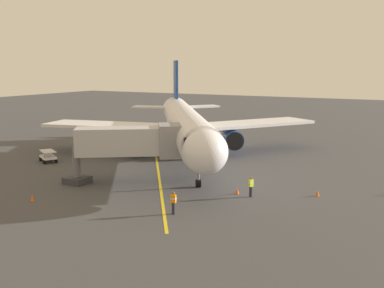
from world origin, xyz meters
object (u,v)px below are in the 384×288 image
(airplane, at_px, (185,124))
(ground_crew_wing_walker, at_px, (251,187))
(safety_cone_wing_starboard, at_px, (317,193))
(safety_cone_nose_right, at_px, (32,197))
(jet_bridge, at_px, (138,142))
(baggage_cart_near_nose, at_px, (48,156))
(safety_cone_wing_port, at_px, (237,191))
(ground_crew_marshaller, at_px, (173,202))

(airplane, xyz_separation_m, ground_crew_wing_walker, (-13.09, 12.06, -3.12))
(airplane, bearing_deg, safety_cone_wing_starboard, 152.80)
(safety_cone_wing_starboard, bearing_deg, safety_cone_nose_right, 31.76)
(airplane, relative_size, safety_cone_nose_right, 64.17)
(ground_crew_wing_walker, distance_m, safety_cone_wing_starboard, 5.64)
(airplane, relative_size, jet_bridge, 3.37)
(airplane, xyz_separation_m, baggage_cart_near_nose, (12.31, 9.71, -3.35))
(ground_crew_wing_walker, xyz_separation_m, safety_cone_wing_starboard, (-4.83, -2.86, -0.61))
(safety_cone_wing_port, xyz_separation_m, safety_cone_wing_starboard, (-6.16, -2.57, 0.00))
(jet_bridge, height_order, safety_cone_wing_port, jet_bridge)
(airplane, relative_size, baggage_cart_near_nose, 11.97)
(airplane, relative_size, ground_crew_wing_walker, 20.64)
(jet_bridge, relative_size, safety_cone_wing_starboard, 19.06)
(ground_crew_marshaller, bearing_deg, safety_cone_wing_port, -105.33)
(ground_crew_marshaller, bearing_deg, jet_bridge, -40.54)
(baggage_cart_near_nose, xyz_separation_m, safety_cone_wing_starboard, (-30.22, -0.50, -0.38))
(safety_cone_nose_right, relative_size, safety_cone_wing_starboard, 1.00)
(jet_bridge, bearing_deg, ground_crew_marshaller, 139.46)
(safety_cone_nose_right, bearing_deg, jet_bridge, -113.26)
(airplane, bearing_deg, safety_cone_nose_right, 84.69)
(ground_crew_marshaller, bearing_deg, airplane, -62.82)
(ground_crew_marshaller, bearing_deg, safety_cone_nose_right, 12.05)
(baggage_cart_near_nose, bearing_deg, safety_cone_wing_port, 175.09)
(ground_crew_wing_walker, distance_m, baggage_cart_near_nose, 25.51)
(ground_crew_marshaller, xyz_separation_m, safety_cone_wing_starboard, (-8.15, -9.82, -0.61))
(ground_crew_marshaller, height_order, ground_crew_wing_walker, same)
(ground_crew_wing_walker, relative_size, baggage_cart_near_nose, 0.58)
(airplane, distance_m, jet_bridge, 12.50)
(jet_bridge, distance_m, safety_cone_wing_port, 10.42)
(ground_crew_wing_walker, xyz_separation_m, baggage_cart_near_nose, (25.40, -2.35, -0.23))
(jet_bridge, xyz_separation_m, safety_cone_nose_right, (3.95, 9.20, -3.49))
(safety_cone_wing_starboard, bearing_deg, airplane, -27.20)
(safety_cone_nose_right, height_order, safety_cone_wing_starboard, same)
(jet_bridge, height_order, ground_crew_marshaller, jet_bridge)
(airplane, xyz_separation_m, safety_cone_wing_port, (-11.75, 11.78, -3.73))
(jet_bridge, bearing_deg, safety_cone_wing_starboard, -168.89)
(ground_crew_marshaller, xyz_separation_m, safety_cone_wing_port, (-1.99, -7.25, -0.61))
(jet_bridge, bearing_deg, safety_cone_wing_port, -176.71)
(safety_cone_nose_right, bearing_deg, safety_cone_wing_port, -144.64)
(airplane, relative_size, ground_crew_marshaller, 20.64)
(jet_bridge, relative_size, baggage_cart_near_nose, 3.56)
(airplane, distance_m, baggage_cart_near_nose, 16.03)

